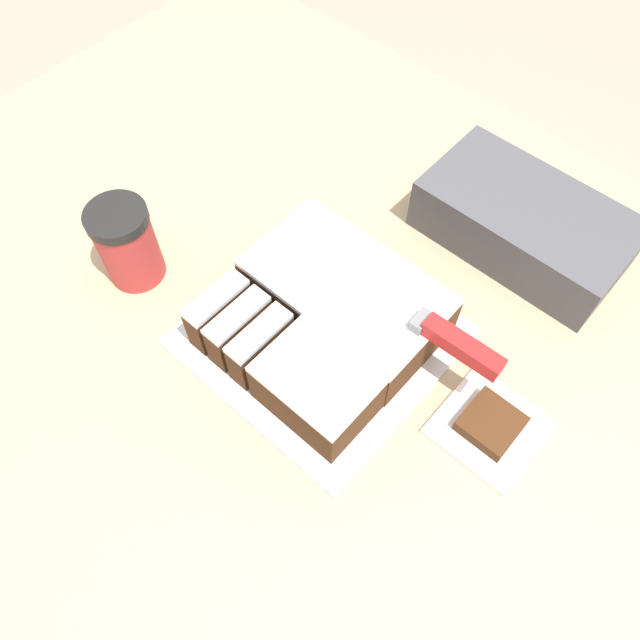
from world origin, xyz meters
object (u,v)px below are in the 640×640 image
at_px(cake_board, 320,336).
at_px(cake, 325,320).
at_px(coffee_cup, 127,244).
at_px(brownie, 491,423).
at_px(storage_box, 524,224).
at_px(knife, 435,330).

relative_size(cake_board, cake, 1.21).
bearing_deg(coffee_cup, cake, 19.45).
xyz_separation_m(cake, coffee_cup, (-0.26, -0.09, 0.02)).
relative_size(brownie, storage_box, 0.23).
xyz_separation_m(knife, storage_box, (-0.02, 0.24, -0.05)).
relative_size(cake, coffee_cup, 2.06).
height_order(coffee_cup, brownie, coffee_cup).
xyz_separation_m(knife, brownie, (0.11, -0.02, -0.07)).
distance_m(cake_board, brownie, 0.23).
bearing_deg(cake_board, knife, 24.39).
xyz_separation_m(cake, storage_box, (0.10, 0.29, -0.00)).
relative_size(knife, coffee_cup, 2.44).
bearing_deg(cake, storage_box, 71.22).
relative_size(cake_board, brownie, 4.68).
distance_m(cake, storage_box, 0.31).
height_order(brownie, storage_box, storage_box).
bearing_deg(cake_board, storage_box, 70.75).
bearing_deg(brownie, cake_board, -170.40).
relative_size(knife, storage_box, 1.04).
xyz_separation_m(knife, coffee_cup, (-0.38, -0.14, -0.03)).
relative_size(knife, brownie, 4.57).
bearing_deg(coffee_cup, knife, 20.76).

